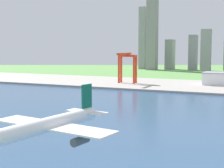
# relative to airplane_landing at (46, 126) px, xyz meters

# --- Properties ---
(ground_plane) EXTENTS (2400.00, 2400.00, 0.00)m
(ground_plane) POSITION_rel_airplane_landing_xyz_m (-31.67, 170.73, -27.94)
(ground_plane) COLOR #5B9049
(water_bay) EXTENTS (840.00, 360.00, 0.15)m
(water_bay) POSITION_rel_airplane_landing_xyz_m (-31.67, 110.73, -27.86)
(water_bay) COLOR #2D4C70
(water_bay) RESTS_ON ground
(industrial_pier) EXTENTS (840.00, 140.00, 2.50)m
(industrial_pier) POSITION_rel_airplane_landing_xyz_m (-31.67, 360.73, -26.69)
(industrial_pier) COLOR #9E9892
(industrial_pier) RESTS_ON ground
(airplane_landing) EXTENTS (41.67, 47.21, 14.42)m
(airplane_landing) POSITION_rel_airplane_landing_xyz_m (0.00, 0.00, 0.00)
(airplane_landing) COLOR white
(port_crane_red) EXTENTS (24.32, 44.79, 41.12)m
(port_crane_red) POSITION_rel_airplane_landing_xyz_m (-117.56, 346.47, 4.17)
(port_crane_red) COLOR red
(port_crane_red) RESTS_ON industrial_pier
(distant_skyline) EXTENTS (292.65, 77.06, 157.95)m
(distant_skyline) POSITION_rel_airplane_landing_xyz_m (-89.53, 690.05, 27.13)
(distant_skyline) COLOR gray
(distant_skyline) RESTS_ON ground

